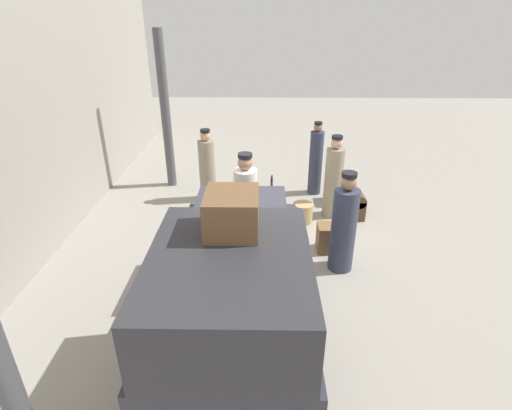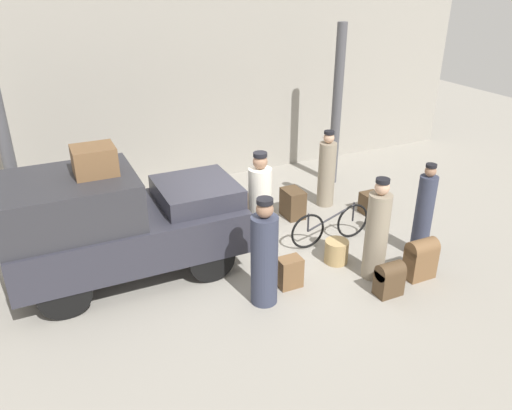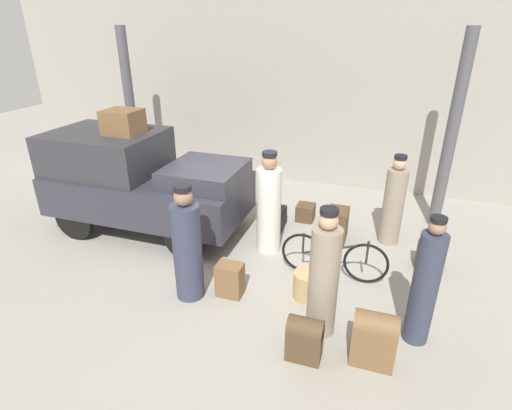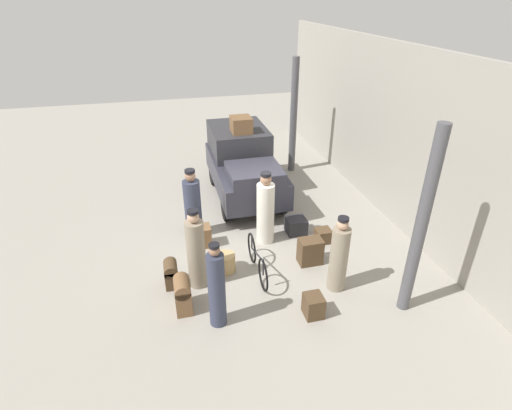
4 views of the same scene
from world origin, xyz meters
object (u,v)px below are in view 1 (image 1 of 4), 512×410
at_px(porter_standing_middle, 207,168).
at_px(suitcase_small_leather, 325,238).
at_px(porter_with_bicycle, 246,206).
at_px(suitcase_black_upright, 343,187).
at_px(porter_lifting_near_truck, 316,161).
at_px(porter_carrying_trunk, 344,227).
at_px(wicker_basket, 303,213).
at_px(conductor_in_dark_uniform, 333,180).
at_px(trunk_large_brown, 213,205).
at_px(truck, 235,284).
at_px(trunk_wicker_pale, 242,180).
at_px(suitcase_tan_flat, 200,240).
at_px(trunk_on_truck_roof, 232,213).
at_px(bicycle, 272,200).
at_px(trunk_barrel_dark, 358,205).
at_px(trunk_umber_medium, 178,226).

distance_m(porter_standing_middle, suitcase_small_leather, 3.40).
xyz_separation_m(porter_with_bicycle, suitcase_black_upright, (1.99, -2.21, -0.46)).
bearing_deg(porter_lifting_near_truck, porter_carrying_trunk, -178.40).
bearing_deg(wicker_basket, porter_lifting_near_truck, -15.28).
xyz_separation_m(conductor_in_dark_uniform, trunk_large_brown, (-0.15, 2.60, -0.53)).
distance_m(truck, trunk_wicker_pale, 5.46).
xyz_separation_m(suitcase_tan_flat, trunk_large_brown, (1.31, -0.11, 0.10)).
xyz_separation_m(truck, trunk_wicker_pale, (5.39, 0.20, -0.82)).
bearing_deg(trunk_wicker_pale, porter_standing_middle, 130.52).
bearing_deg(trunk_large_brown, suitcase_black_upright, -74.06).
bearing_deg(trunk_on_truck_roof, wicker_basket, -17.55).
bearing_deg(trunk_wicker_pale, porter_carrying_trunk, -151.31).
distance_m(bicycle, wicker_basket, 0.73).
bearing_deg(trunk_large_brown, porter_standing_middle, 13.28).
xyz_separation_m(wicker_basket, suitcase_small_leather, (-1.13, -0.31, 0.05)).
relative_size(porter_standing_middle, trunk_barrel_dark, 2.91).
bearing_deg(suitcase_tan_flat, porter_with_bicycle, -79.09).
height_order(porter_standing_middle, trunk_large_brown, porter_standing_middle).
xyz_separation_m(porter_carrying_trunk, conductor_in_dark_uniform, (2.02, -0.14, 0.01)).
xyz_separation_m(wicker_basket, trunk_umber_medium, (-0.57, 2.58, -0.04)).
bearing_deg(trunk_on_truck_roof, trunk_umber_medium, 22.99).
height_order(wicker_basket, porter_standing_middle, porter_standing_middle).
bearing_deg(porter_carrying_trunk, suitcase_tan_flat, 77.57).
xyz_separation_m(porter_standing_middle, trunk_wicker_pale, (0.66, -0.77, -0.56)).
height_order(porter_carrying_trunk, trunk_large_brown, porter_carrying_trunk).
bearing_deg(bicycle, suitcase_tan_flat, 135.62).
relative_size(bicycle, trunk_on_truck_roof, 2.69).
bearing_deg(trunk_wicker_pale, porter_with_bicycle, -175.44).
height_order(trunk_umber_medium, trunk_wicker_pale, trunk_wicker_pale).
distance_m(conductor_in_dark_uniform, suitcase_small_leather, 1.60).
bearing_deg(truck, trunk_umber_medium, 24.35).
bearing_deg(trunk_barrel_dark, suitcase_black_upright, 12.90).
bearing_deg(suitcase_tan_flat, trunk_umber_medium, 42.55).
xyz_separation_m(porter_carrying_trunk, suitcase_tan_flat, (0.57, 2.57, -0.62)).
xyz_separation_m(trunk_umber_medium, suitcase_small_leather, (-0.56, -2.89, 0.09)).
distance_m(porter_standing_middle, porter_lifting_near_truck, 2.62).
xyz_separation_m(porter_standing_middle, suitcase_tan_flat, (-2.27, -0.12, -0.58)).
bearing_deg(trunk_wicker_pale, trunk_large_brown, 161.45).
relative_size(wicker_basket, trunk_wicker_pale, 0.94).
xyz_separation_m(bicycle, porter_carrying_trunk, (-1.99, -1.17, 0.46)).
height_order(truck, suitcase_tan_flat, truck).
bearing_deg(trunk_wicker_pale, suitcase_tan_flat, 167.42).
relative_size(trunk_umber_medium, trunk_large_brown, 0.61).
height_order(bicycle, trunk_barrel_dark, bicycle).
distance_m(suitcase_tan_flat, suitcase_small_leather, 2.37).
distance_m(porter_lifting_near_truck, suitcase_black_upright, 0.92).
bearing_deg(suitcase_tan_flat, trunk_barrel_dark, -67.47).
height_order(trunk_wicker_pale, trunk_on_truck_roof, trunk_on_truck_roof).
height_order(suitcase_tan_flat, trunk_on_truck_roof, trunk_on_truck_roof).
xyz_separation_m(suitcase_small_leather, trunk_on_truck_roof, (-2.67, 1.52, 1.90)).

